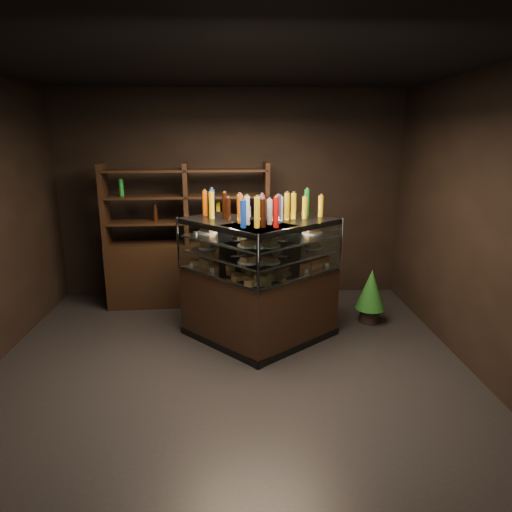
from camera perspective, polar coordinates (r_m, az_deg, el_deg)
The scene contains 7 objects.
ground at distance 4.82m, azimuth -3.27°, elevation -14.53°, with size 5.00×5.00×0.00m, color black.
room_shell at distance 4.22m, azimuth -3.67°, elevation 9.05°, with size 5.02×5.02×3.01m.
display_case at distance 5.31m, azimuth 0.38°, elevation -5.84°, with size 1.94×1.42×1.45m.
food_display at distance 5.12m, azimuth 0.39°, elevation 0.18°, with size 1.55×0.98×0.45m.
bottles_top at distance 5.03m, azimuth 0.41°, elevation 5.92°, with size 1.37×0.84×0.30m.
potted_conifer at distance 6.03m, azimuth 14.20°, elevation -3.96°, with size 0.38×0.38×0.81m.
back_shelving at distance 6.53m, azimuth -8.39°, elevation -0.83°, with size 2.27×0.53×2.00m.
Camera 1 is at (0.08, -4.19, 2.39)m, focal length 32.00 mm.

